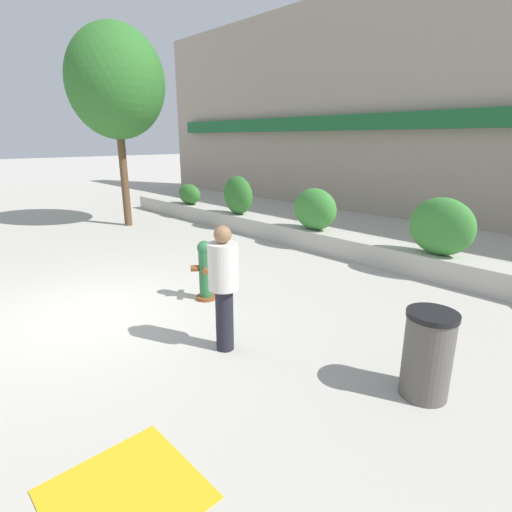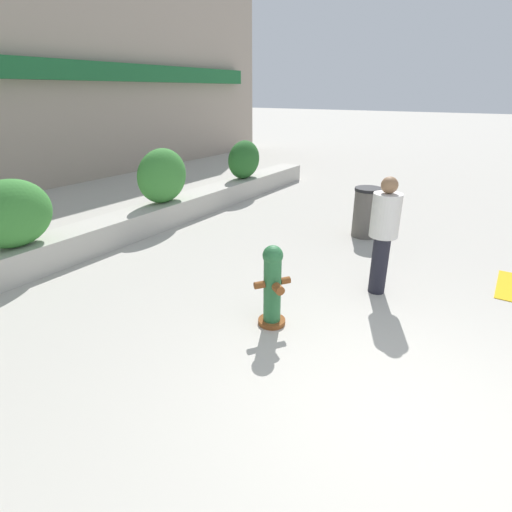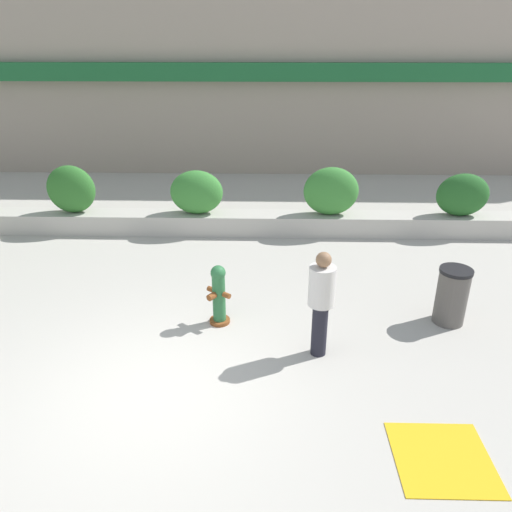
# 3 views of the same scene
# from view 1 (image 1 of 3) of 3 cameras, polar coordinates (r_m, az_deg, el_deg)

# --- Properties ---
(ground_plane) EXTENTS (120.00, 120.00, 0.00)m
(ground_plane) POSITION_cam_1_polar(r_m,az_deg,el_deg) (7.16, -22.98, -7.79)
(ground_plane) COLOR #B2ADA3
(building_facade) EXTENTS (30.00, 1.36, 8.00)m
(building_facade) POSITION_cam_1_polar(r_m,az_deg,el_deg) (15.43, 24.30, 19.57)
(building_facade) COLOR gray
(building_facade) RESTS_ON ground
(planter_wall_low) EXTENTS (18.00, 0.70, 0.50)m
(planter_wall_low) POSITION_cam_1_polar(r_m,az_deg,el_deg) (10.53, 8.82, 2.34)
(planter_wall_low) COLOR #B7B2A8
(planter_wall_low) RESTS_ON ground
(hedge_bush_0) EXTENTS (1.08, 0.58, 0.72)m
(hedge_bush_0) POSITION_cam_1_polar(r_m,az_deg,el_deg) (14.70, -9.48, 8.71)
(hedge_bush_0) COLOR #2D6B28
(hedge_bush_0) RESTS_ON planter_wall_low
(hedge_bush_1) EXTENTS (1.17, 0.60, 1.17)m
(hedge_bush_1) POSITION_cam_1_polar(r_m,az_deg,el_deg) (12.54, -2.60, 8.66)
(hedge_bush_1) COLOR #2D6B28
(hedge_bush_1) RESTS_ON planter_wall_low
(hedge_bush_2) EXTENTS (1.27, 0.70, 1.07)m
(hedge_bush_2) POSITION_cam_1_polar(r_m,az_deg,el_deg) (10.45, 8.40, 6.65)
(hedge_bush_2) COLOR #387F33
(hedge_bush_2) RESTS_ON planter_wall_low
(hedge_bush_3) EXTENTS (1.32, 0.64, 1.17)m
(hedge_bush_3) POSITION_cam_1_polar(r_m,az_deg,el_deg) (8.84, 24.97, 3.83)
(hedge_bush_3) COLOR #387F33
(hedge_bush_3) RESTS_ON planter_wall_low
(fire_hydrant) EXTENTS (0.49, 0.49, 1.08)m
(fire_hydrant) POSITION_cam_1_polar(r_m,az_deg,el_deg) (7.11, -7.32, -1.97)
(fire_hydrant) COLOR brown
(fire_hydrant) RESTS_ON ground
(street_tree) EXTENTS (3.18, 2.86, 6.08)m
(street_tree) POSITION_cam_1_polar(r_m,az_deg,el_deg) (13.84, -19.42, 22.28)
(street_tree) COLOR brown
(street_tree) RESTS_ON ground
(pedestrian) EXTENTS (0.53, 0.53, 1.73)m
(pedestrian) POSITION_cam_1_polar(r_m,az_deg,el_deg) (5.25, -4.64, -3.59)
(pedestrian) COLOR black
(pedestrian) RESTS_ON ground
(tactile_warning_pad) EXTENTS (1.14, 1.14, 0.01)m
(tactile_warning_pad) POSITION_cam_1_polar(r_m,az_deg,el_deg) (3.92, -18.20, -29.62)
(tactile_warning_pad) COLOR gold
(tactile_warning_pad) RESTS_ON ground
(trash_bin) EXTENTS (0.55, 0.55, 1.01)m
(trash_bin) POSITION_cam_1_polar(r_m,az_deg,el_deg) (4.88, 23.31, -12.78)
(trash_bin) COLOR #56514C
(trash_bin) RESTS_ON ground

